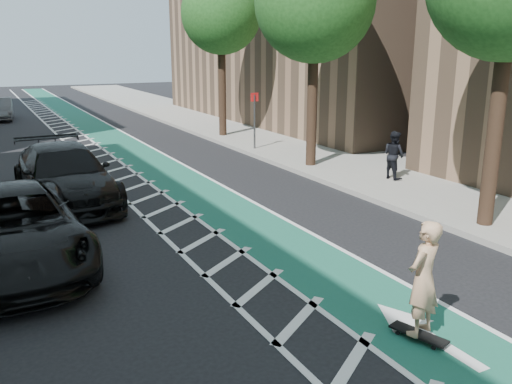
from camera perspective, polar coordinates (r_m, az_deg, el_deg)
ground at (r=9.62m, az=-7.79°, el=-11.67°), size 120.00×120.00×0.00m
bike_lane at (r=19.52m, az=-9.51°, el=2.09°), size 2.00×90.00×0.01m
buffer_strip at (r=19.13m, az=-13.77°, el=1.59°), size 1.40×90.00×0.01m
sidewalk_right at (r=22.32m, az=6.57°, el=3.99°), size 5.00×90.00×0.15m
curb_right at (r=21.07m, az=1.01°, el=3.44°), size 0.12×90.00×0.16m
tree_r_c at (r=19.42m, az=6.41°, el=19.26°), size 4.20×4.20×7.90m
tree_r_d at (r=26.45m, az=-3.74°, el=18.16°), size 4.20×4.20×7.90m
sign_post at (r=22.86m, az=-0.15°, el=7.59°), size 0.35×0.08×2.47m
skateboard at (r=8.81m, az=16.74°, el=-14.14°), size 0.50×0.93×0.12m
skateboarder at (r=8.41m, az=17.20°, el=-8.69°), size 0.75×0.60×1.78m
suv_near at (r=11.88m, az=-24.32°, el=-3.53°), size 2.76×5.75×1.58m
suv_far at (r=16.16m, az=-19.50°, el=1.68°), size 2.50×5.69×1.63m
pedestrian at (r=18.09m, az=14.30°, el=3.80°), size 0.64×0.80×1.56m
barrel_a at (r=14.68m, az=-24.10°, el=-1.77°), size 0.61×0.61×0.83m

